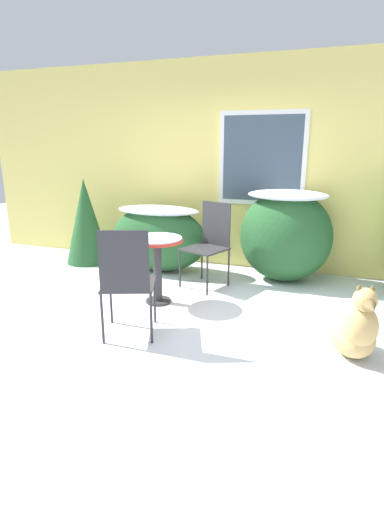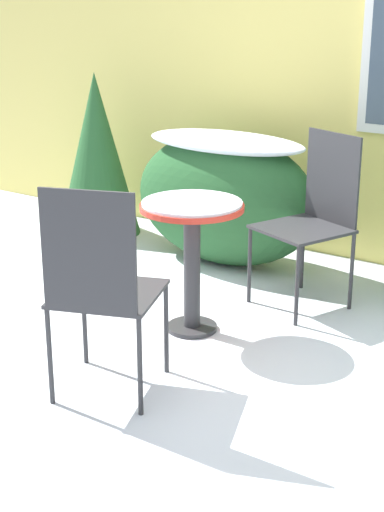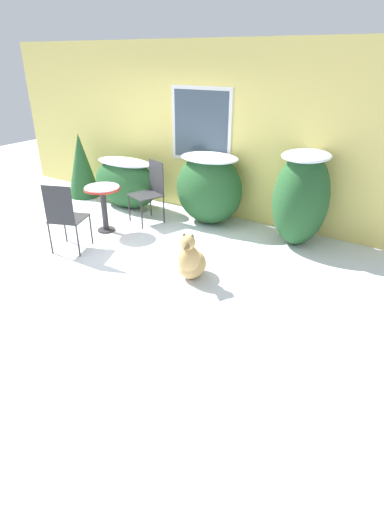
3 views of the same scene
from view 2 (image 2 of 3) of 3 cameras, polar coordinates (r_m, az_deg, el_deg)
name	(u,v)px [view 2 (image 2 of 3)]	position (r m, az deg, el deg)	size (l,w,h in m)	color
ground_plane	(197,381)	(3.91, 0.36, -9.09)	(16.00, 16.00, 0.00)	silver
shrub_left	(225,194)	(5.42, 2.39, 4.50)	(1.38, 0.66, 0.92)	#235128
evergreen_bush	(97,155)	(6.13, -6.92, 7.33)	(0.64, 0.64, 1.25)	#235128
patio_table	(192,234)	(4.27, 0.00, 1.61)	(0.57, 0.57, 0.75)	#2D2D30
patio_chair_near_table	(314,213)	(4.72, 8.88, 3.10)	(0.61, 0.61, 1.04)	#2D2D30
patio_chair_far_side	(101,284)	(3.57, -6.64, -2.02)	(0.60, 0.60, 1.04)	#2D2D30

